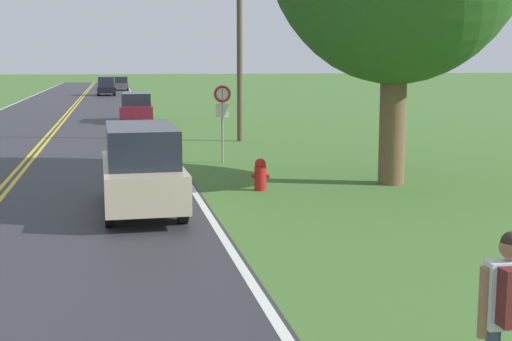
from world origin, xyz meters
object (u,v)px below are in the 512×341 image
at_px(car_champagne_suv_nearest, 141,167).
at_px(hitchhiker_person, 511,305).
at_px(fire_hydrant, 260,174).
at_px(car_black_van_mid_near, 106,86).
at_px(car_maroon_van_approaching, 137,106).
at_px(car_dark_grey_van_mid_far, 121,83).
at_px(traffic_sign, 222,104).

bearing_deg(car_champagne_suv_nearest, hitchhiker_person, 15.29).
height_order(fire_hydrant, car_black_van_mid_near, car_black_van_mid_near).
distance_m(hitchhiker_person, car_maroon_van_approaching, 35.41).
bearing_deg(car_dark_grey_van_mid_far, traffic_sign, 3.90).
bearing_deg(fire_hydrant, hitchhiker_person, -90.65).
height_order(hitchhiker_person, car_dark_grey_van_mid_far, hitchhiker_person).
bearing_deg(car_maroon_van_approaching, car_black_van_mid_near, -173.74).
distance_m(traffic_sign, car_black_van_mid_near, 50.89).
height_order(fire_hydrant, car_maroon_van_approaching, car_maroon_van_approaching).
bearing_deg(hitchhiker_person, traffic_sign, 1.53).
height_order(car_champagne_suv_nearest, car_maroon_van_approaching, car_champagne_suv_nearest).
xyz_separation_m(hitchhiker_person, car_dark_grey_van_mid_far, (-2.61, 81.88, -0.26)).
bearing_deg(hitchhiker_person, car_maroon_van_approaching, 5.09).
relative_size(traffic_sign, car_maroon_van_approaching, 0.56).
relative_size(car_maroon_van_approaching, car_dark_grey_van_mid_far, 1.10).
height_order(fire_hydrant, car_champagne_suv_nearest, car_champagne_suv_nearest).
xyz_separation_m(hitchhiker_person, car_black_van_mid_near, (-4.31, 68.42, -0.14)).
xyz_separation_m(fire_hydrant, car_maroon_van_approaching, (-2.46, 22.91, 0.44)).
bearing_deg(car_maroon_van_approaching, fire_hydrant, 8.95).
distance_m(traffic_sign, car_champagne_suv_nearest, 8.00).
relative_size(fire_hydrant, car_maroon_van_approaching, 0.18).
bearing_deg(traffic_sign, fire_hydrant, -87.80).
xyz_separation_m(hitchhiker_person, traffic_sign, (-0.06, 17.72, 0.87)).
xyz_separation_m(fire_hydrant, traffic_sign, (-0.20, 5.30, 1.55)).
relative_size(fire_hydrant, car_dark_grey_van_mid_far, 0.20).
relative_size(hitchhiker_person, traffic_sign, 0.69).
bearing_deg(car_dark_grey_van_mid_far, car_champagne_suv_nearest, 1.28).
bearing_deg(car_dark_grey_van_mid_far, fire_hydrant, 3.90).
bearing_deg(hitchhiker_person, car_black_van_mid_near, 4.94).
bearing_deg(car_maroon_van_approaching, traffic_sign, 10.12).
relative_size(hitchhiker_person, car_dark_grey_van_mid_far, 0.43).
relative_size(hitchhiker_person, fire_hydrant, 2.12).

